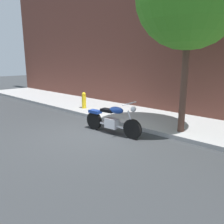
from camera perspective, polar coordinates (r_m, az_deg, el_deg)
The scene contains 5 objects.
ground_plane at distance 7.48m, azimuth -5.30°, elevation -5.68°, with size 60.00×60.00×0.00m, color #303335.
sidewalk at distance 9.51m, azimuth 7.61°, elevation -1.24°, with size 25.49×2.87×0.14m, color #9C9C9C.
building_facade at distance 10.80m, azimuth 13.98°, elevation 22.63°, with size 25.49×0.50×8.53m, color brown.
motorcycle at distance 7.43m, azimuth 0.01°, elevation -2.05°, with size 2.23×0.70×1.12m.
fire_hydrant at distance 10.82m, azimuth -7.07°, elevation 2.60°, with size 0.20×0.20×0.91m.
Camera 1 is at (5.32, -4.68, 2.38)m, focal length 36.34 mm.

